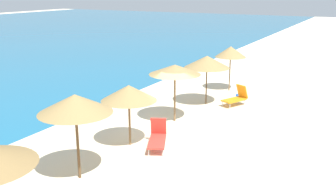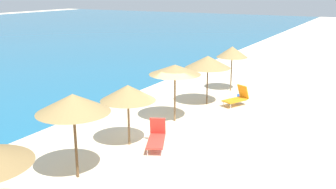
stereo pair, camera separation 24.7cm
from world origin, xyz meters
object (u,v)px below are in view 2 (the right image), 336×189
beach_umbrella_1 (73,103)px  beach_umbrella_4 (208,62)px  beach_umbrella_5 (232,52)px  cooler_box (241,98)px  beach_umbrella_3 (175,70)px  lounge_chair_1 (157,137)px  beach_umbrella_2 (128,93)px  lounge_chair_0 (237,97)px

beach_umbrella_1 → beach_umbrella_4: bearing=-2.3°
beach_umbrella_5 → cooler_box: (-1.77, -1.30, -2.28)m
beach_umbrella_3 → beach_umbrella_4: beach_umbrella_3 is taller
lounge_chair_1 → beach_umbrella_5: bearing=-112.3°
beach_umbrella_5 → lounge_chair_1: (-10.00, -0.51, -2.01)m
beach_umbrella_4 → beach_umbrella_2: bearing=175.8°
lounge_chair_1 → cooler_box: size_ratio=3.44×
beach_umbrella_1 → beach_umbrella_4: 10.07m
beach_umbrella_3 → beach_umbrella_1: bearing=178.5°
beach_umbrella_2 → lounge_chair_0: bearing=-15.4°
beach_umbrella_3 → lounge_chair_0: 4.80m
beach_umbrella_1 → beach_umbrella_2: bearing=1.7°
beach_umbrella_3 → beach_umbrella_5: bearing=-2.9°
beach_umbrella_1 → beach_umbrella_4: (10.06, -0.41, -0.23)m
beach_umbrella_1 → lounge_chair_0: bearing=-10.4°
lounge_chair_0 → lounge_chair_1: 7.18m
lounge_chair_0 → cooler_box: 1.15m
beach_umbrella_3 → lounge_chair_1: (-3.18, -0.86, -2.09)m
beach_umbrella_2 → cooler_box: bearing=-12.7°
beach_umbrella_4 → lounge_chair_1: bearing=-174.5°
beach_umbrella_3 → beach_umbrella_4: 3.35m
beach_umbrella_4 → lounge_chair_0: 2.54m
beach_umbrella_5 → cooler_box: size_ratio=5.41×
beach_umbrella_2 → beach_umbrella_4: 6.85m
cooler_box → lounge_chair_0: bearing=-173.2°
beach_umbrella_1 → lounge_chair_0: size_ratio=1.84×
beach_umbrella_2 → beach_umbrella_5: (10.31, -0.62, 0.25)m
beach_umbrella_1 → lounge_chair_0: 11.05m
beach_umbrella_1 → beach_umbrella_2: 3.25m
lounge_chair_1 → cooler_box: (8.22, -0.79, -0.28)m
beach_umbrella_4 → lounge_chair_1: (-6.52, -0.62, -1.94)m
lounge_chair_0 → beach_umbrella_1: bearing=105.0°
beach_umbrella_4 → cooler_box: (1.70, -1.42, -2.22)m
beach_umbrella_1 → beach_umbrella_5: (13.54, -0.52, -0.17)m
cooler_box → beach_umbrella_2: bearing=167.3°
beach_umbrella_1 → lounge_chair_1: 4.28m
beach_umbrella_1 → beach_umbrella_3: beach_umbrella_1 is taller
beach_umbrella_5 → cooler_box: 3.17m
beach_umbrella_2 → beach_umbrella_3: beach_umbrella_3 is taller
beach_umbrella_1 → cooler_box: size_ratio=5.70×
beach_umbrella_3 → cooler_box: bearing=-18.1°
lounge_chair_0 → lounge_chair_1: lounge_chair_0 is taller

